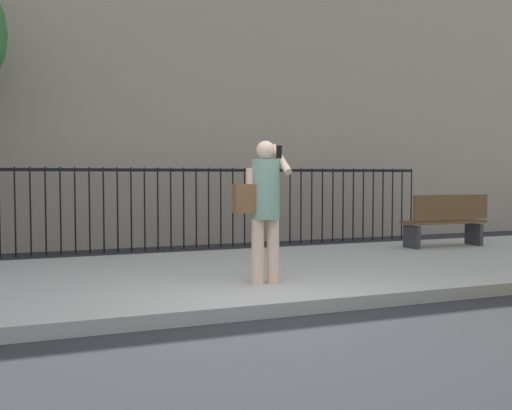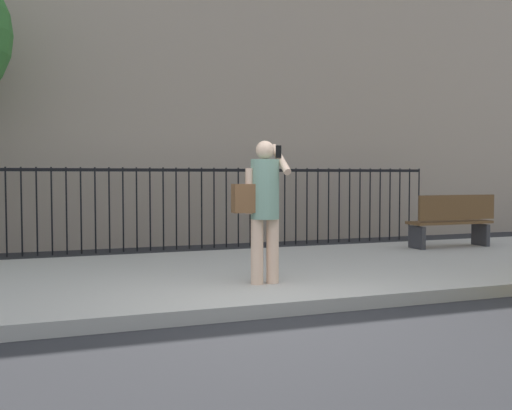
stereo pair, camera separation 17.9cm
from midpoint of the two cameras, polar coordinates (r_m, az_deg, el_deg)
The scene contains 6 objects.
ground_plane at distance 6.26m, azimuth 1.14°, elevation -10.60°, with size 60.00×60.00×0.00m, color #28282B.
sidewalk at distance 8.28m, azimuth -4.92°, elevation -6.77°, with size 28.00×4.40×0.15m, color #B2ADA3.
building_facade at distance 14.79m, azimuth -12.59°, elevation 17.65°, with size 28.00×4.00×10.50m, color tan.
iron_fence at distance 11.75m, azimuth -10.27°, elevation 0.68°, with size 12.03×0.04×1.60m.
pedestrian_on_phone at distance 7.22m, azimuth -0.00°, elevation 0.39°, with size 0.65×0.50×1.71m.
street_bench at distance 11.45m, azimuth 17.09°, elevation -1.31°, with size 1.60×0.45×0.95m.
Camera 1 is at (-2.49, -5.56, 1.46)m, focal length 42.47 mm.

